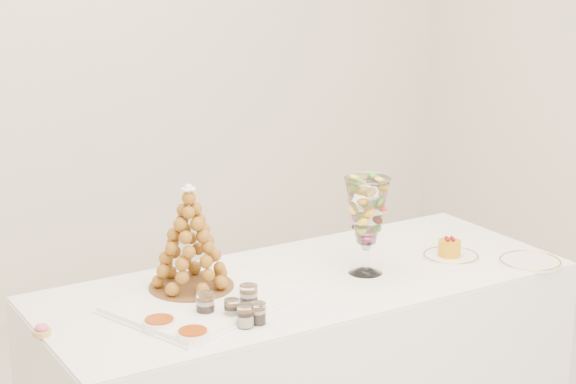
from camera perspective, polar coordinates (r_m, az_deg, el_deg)
buffet_table at (r=3.35m, az=1.03°, el=-10.68°), size 1.83×0.80×0.68m
lace_tray at (r=3.03m, az=-4.90°, el=-6.42°), size 0.63×0.53×0.02m
macaron_vase at (r=3.22m, az=4.69°, el=-1.17°), size 0.15×0.15×0.33m
cake_plate at (r=3.47m, az=9.62°, el=-3.78°), size 0.20×0.20×0.01m
spare_plate at (r=3.47m, az=14.16°, el=-4.03°), size 0.22×0.22×0.01m
pink_tart at (r=2.88m, az=-14.38°, el=-7.94°), size 0.05×0.05×0.03m
verrine_a at (r=2.92m, az=-4.92°, el=-6.68°), size 0.06×0.06×0.08m
verrine_b at (r=2.89m, az=-3.35°, el=-6.97°), size 0.05×0.05×0.06m
verrine_c at (r=2.97m, az=-2.35°, el=-6.23°), size 0.07×0.07×0.08m
verrine_d at (r=2.84m, az=-2.55°, el=-7.36°), size 0.05×0.05×0.07m
verrine_e at (r=2.86m, az=-1.80°, el=-7.20°), size 0.06×0.06×0.06m
ramekin_back at (r=2.85m, az=-7.63°, el=-7.80°), size 0.10×0.10×0.03m
ramekin_front at (r=2.77m, az=-5.65°, el=-8.49°), size 0.09×0.09×0.03m
croquembouche at (r=3.06m, az=-5.83°, el=-2.71°), size 0.27×0.27×0.34m
mousse_cake at (r=3.45m, az=9.54°, el=-3.28°), size 0.08×0.08×0.07m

